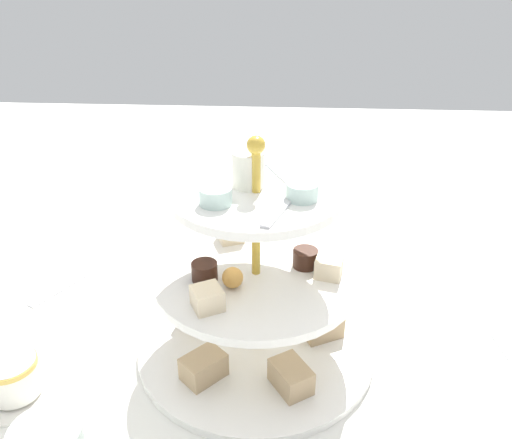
# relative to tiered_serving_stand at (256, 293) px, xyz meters

# --- Properties ---
(ground_plane) EXTENTS (2.40, 2.40, 0.00)m
(ground_plane) POSITION_rel_tiered_serving_stand_xyz_m (-0.00, -0.00, -0.09)
(ground_plane) COLOR silver
(tiered_serving_stand) EXTENTS (0.30, 0.30, 0.28)m
(tiered_serving_stand) POSITION_rel_tiered_serving_stand_xyz_m (0.00, 0.00, 0.00)
(tiered_serving_stand) COLOR white
(tiered_serving_stand) RESTS_ON ground_plane
(water_glass_tall_right) EXTENTS (0.07, 0.07, 0.13)m
(water_glass_tall_right) POSITION_rel_tiered_serving_stand_xyz_m (0.27, 0.01, -0.02)
(water_glass_tall_right) COLOR silver
(water_glass_tall_right) RESTS_ON ground_plane
(teacup_with_saucer) EXTENTS (0.09, 0.09, 0.05)m
(teacup_with_saucer) POSITION_rel_tiered_serving_stand_xyz_m (-0.10, 0.27, -0.06)
(teacup_with_saucer) COLOR white
(teacup_with_saucer) RESTS_ON ground_plane
(butter_knife_left) EXTENTS (0.17, 0.03, 0.00)m
(butter_knife_left) POSITION_rel_tiered_serving_stand_xyz_m (0.06, -0.31, -0.08)
(butter_knife_left) COLOR silver
(butter_knife_left) RESTS_ON ground_plane
(butter_knife_right) EXTENTS (0.16, 0.09, 0.00)m
(butter_knife_right) POSITION_rel_tiered_serving_stand_xyz_m (0.14, 0.29, -0.08)
(butter_knife_right) COLOR silver
(butter_knife_right) RESTS_ON ground_plane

